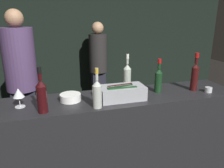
# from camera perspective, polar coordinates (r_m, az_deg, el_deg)

# --- Properties ---
(wall_back_chalkboard) EXTENTS (6.40, 0.06, 2.80)m
(wall_back_chalkboard) POSITION_cam_1_polar(r_m,az_deg,el_deg) (4.39, -9.51, 12.80)
(wall_back_chalkboard) COLOR black
(wall_back_chalkboard) RESTS_ON ground_plane
(bar_counter) EXTENTS (2.44, 0.51, 1.03)m
(bar_counter) POSITION_cam_1_polar(r_m,az_deg,el_deg) (2.23, 0.19, -15.93)
(bar_counter) COLOR black
(bar_counter) RESTS_ON ground_plane
(ice_bin_with_bottles) EXTENTS (0.40, 0.21, 0.13)m
(ice_bin_with_bottles) POSITION_cam_1_polar(r_m,az_deg,el_deg) (1.93, 2.53, -2.08)
(ice_bin_with_bottles) COLOR #9EA0A5
(ice_bin_with_bottles) RESTS_ON bar_counter
(bowl_white) EXTENTS (0.18, 0.18, 0.06)m
(bowl_white) POSITION_cam_1_polar(r_m,az_deg,el_deg) (1.94, -10.81, -3.40)
(bowl_white) COLOR white
(bowl_white) RESTS_ON bar_counter
(wine_glass) EXTENTS (0.09, 0.09, 0.16)m
(wine_glass) POSITION_cam_1_polar(r_m,az_deg,el_deg) (1.90, -23.25, -2.29)
(wine_glass) COLOR silver
(wine_glass) RESTS_ON bar_counter
(candle_votive) EXTENTS (0.07, 0.07, 0.05)m
(candle_votive) POSITION_cam_1_polar(r_m,az_deg,el_deg) (2.31, 23.88, -1.38)
(candle_votive) COLOR silver
(candle_votive) RESTS_ON bar_counter
(red_wine_bottle_black_foil) EXTENTS (0.08, 0.08, 0.36)m
(red_wine_bottle_black_foil) POSITION_cam_1_polar(r_m,az_deg,el_deg) (1.73, -17.90, -2.70)
(red_wine_bottle_black_foil) COLOR black
(red_wine_bottle_black_foil) RESTS_ON bar_counter
(red_wine_bottle_burgundy) EXTENTS (0.07, 0.07, 0.33)m
(red_wine_bottle_burgundy) POSITION_cam_1_polar(r_m,az_deg,el_deg) (2.14, 12.03, 1.37)
(red_wine_bottle_burgundy) COLOR #143319
(red_wine_bottle_burgundy) RESTS_ON bar_counter
(red_wine_bottle_tall) EXTENTS (0.07, 0.07, 0.37)m
(red_wine_bottle_tall) POSITION_cam_1_polar(r_m,az_deg,el_deg) (2.29, 20.81, 2.25)
(red_wine_bottle_tall) COLOR #380F0F
(red_wine_bottle_tall) RESTS_ON bar_counter
(white_wine_bottle) EXTENTS (0.08, 0.08, 0.36)m
(white_wine_bottle) POSITION_cam_1_polar(r_m,az_deg,el_deg) (2.17, 3.97, 2.14)
(white_wine_bottle) COLOR #9EA899
(white_wine_bottle) RESTS_ON bar_counter
(rose_wine_bottle) EXTENTS (0.07, 0.07, 0.33)m
(rose_wine_bottle) POSITION_cam_1_polar(r_m,az_deg,el_deg) (1.74, -3.92, -2.28)
(rose_wine_bottle) COLOR #B2B7AD
(rose_wine_bottle) RESTS_ON bar_counter
(person_in_hoodie) EXTENTS (0.38, 0.38, 1.82)m
(person_in_hoodie) POSITION_cam_1_polar(r_m,az_deg,el_deg) (2.96, -22.56, 1.90)
(person_in_hoodie) COLOR black
(person_in_hoodie) RESTS_ON ground_plane
(person_blond_tee) EXTENTS (0.33, 0.33, 1.64)m
(person_blond_tee) POSITION_cam_1_polar(r_m,az_deg,el_deg) (4.04, -3.62, 5.71)
(person_blond_tee) COLOR black
(person_blond_tee) RESTS_ON ground_plane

